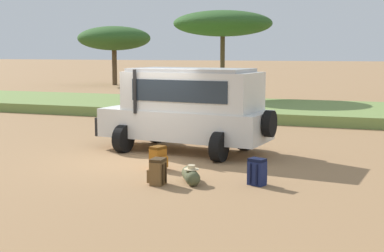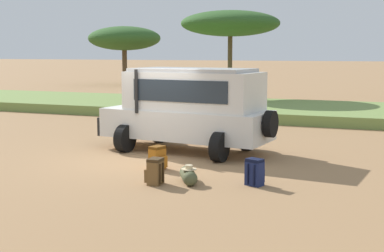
{
  "view_description": "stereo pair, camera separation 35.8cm",
  "coord_description": "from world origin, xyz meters",
  "px_view_note": "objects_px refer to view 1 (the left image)",
  "views": [
    {
      "loc": [
        6.14,
        -12.82,
        2.91
      ],
      "look_at": [
        1.43,
        0.08,
        1.0
      ],
      "focal_mm": 50.0,
      "sensor_mm": 36.0,
      "label": 1
    },
    {
      "loc": [
        6.48,
        -12.69,
        2.91
      ],
      "look_at": [
        1.43,
        0.08,
        1.0
      ],
      "focal_mm": 50.0,
      "sensor_mm": 36.0,
      "label": 2
    }
  ],
  "objects_px": {
    "backpack_beside_front_wheel": "(158,158)",
    "duffel_bag_low_black_case": "(191,175)",
    "backpack_cluster_center": "(257,172)",
    "backpack_near_rear_wheel": "(158,172)",
    "acacia_tree_far_left": "(114,38)",
    "safari_vehicle": "(188,108)",
    "acacia_tree_left_mid": "(223,24)"
  },
  "relations": [
    {
      "from": "duffel_bag_low_black_case",
      "to": "acacia_tree_left_mid",
      "type": "height_order",
      "value": "acacia_tree_left_mid"
    },
    {
      "from": "backpack_beside_front_wheel",
      "to": "duffel_bag_low_black_case",
      "type": "distance_m",
      "value": 1.6
    },
    {
      "from": "backpack_cluster_center",
      "to": "acacia_tree_left_mid",
      "type": "xyz_separation_m",
      "value": [
        -5.87,
        16.7,
        4.11
      ]
    },
    {
      "from": "safari_vehicle",
      "to": "backpack_beside_front_wheel",
      "type": "bearing_deg",
      "value": -86.49
    },
    {
      "from": "acacia_tree_far_left",
      "to": "acacia_tree_left_mid",
      "type": "distance_m",
      "value": 19.89
    },
    {
      "from": "safari_vehicle",
      "to": "acacia_tree_left_mid",
      "type": "bearing_deg",
      "value": 102.71
    },
    {
      "from": "acacia_tree_far_left",
      "to": "backpack_near_rear_wheel",
      "type": "bearing_deg",
      "value": -60.29
    },
    {
      "from": "backpack_near_rear_wheel",
      "to": "backpack_beside_front_wheel",
      "type": "bearing_deg",
      "value": 113.01
    },
    {
      "from": "backpack_beside_front_wheel",
      "to": "acacia_tree_left_mid",
      "type": "relative_size",
      "value": 0.11
    },
    {
      "from": "safari_vehicle",
      "to": "acacia_tree_left_mid",
      "type": "relative_size",
      "value": 1.01
    },
    {
      "from": "backpack_beside_front_wheel",
      "to": "duffel_bag_low_black_case",
      "type": "xyz_separation_m",
      "value": [
        1.23,
        -1.01,
        -0.12
      ]
    },
    {
      "from": "safari_vehicle",
      "to": "duffel_bag_low_black_case",
      "type": "bearing_deg",
      "value": -68.65
    },
    {
      "from": "safari_vehicle",
      "to": "backpack_beside_front_wheel",
      "type": "distance_m",
      "value": 2.74
    },
    {
      "from": "acacia_tree_far_left",
      "to": "acacia_tree_left_mid",
      "type": "height_order",
      "value": "acacia_tree_far_left"
    },
    {
      "from": "backpack_near_rear_wheel",
      "to": "safari_vehicle",
      "type": "bearing_deg",
      "value": 100.86
    },
    {
      "from": "acacia_tree_far_left",
      "to": "acacia_tree_left_mid",
      "type": "relative_size",
      "value": 1.21
    },
    {
      "from": "safari_vehicle",
      "to": "duffel_bag_low_black_case",
      "type": "height_order",
      "value": "safari_vehicle"
    },
    {
      "from": "safari_vehicle",
      "to": "backpack_near_rear_wheel",
      "type": "relative_size",
      "value": 9.26
    },
    {
      "from": "backpack_cluster_center",
      "to": "duffel_bag_low_black_case",
      "type": "height_order",
      "value": "backpack_cluster_center"
    },
    {
      "from": "safari_vehicle",
      "to": "acacia_tree_left_mid",
      "type": "height_order",
      "value": "acacia_tree_left_mid"
    },
    {
      "from": "backpack_beside_front_wheel",
      "to": "backpack_cluster_center",
      "type": "height_order",
      "value": "backpack_cluster_center"
    },
    {
      "from": "duffel_bag_low_black_case",
      "to": "acacia_tree_far_left",
      "type": "xyz_separation_m",
      "value": [
        -18.56,
        31.0,
        3.89
      ]
    },
    {
      "from": "acacia_tree_far_left",
      "to": "safari_vehicle",
      "type": "bearing_deg",
      "value": -57.98
    },
    {
      "from": "safari_vehicle",
      "to": "backpack_beside_front_wheel",
      "type": "relative_size",
      "value": 9.31
    },
    {
      "from": "duffel_bag_low_black_case",
      "to": "backpack_beside_front_wheel",
      "type": "bearing_deg",
      "value": 140.64
    },
    {
      "from": "backpack_cluster_center",
      "to": "acacia_tree_far_left",
      "type": "bearing_deg",
      "value": 123.1
    },
    {
      "from": "backpack_near_rear_wheel",
      "to": "duffel_bag_low_black_case",
      "type": "xyz_separation_m",
      "value": [
        0.63,
        0.41,
        -0.12
      ]
    },
    {
      "from": "safari_vehicle",
      "to": "backpack_near_rear_wheel",
      "type": "bearing_deg",
      "value": -79.14
    },
    {
      "from": "backpack_cluster_center",
      "to": "acacia_tree_left_mid",
      "type": "bearing_deg",
      "value": 109.37
    },
    {
      "from": "duffel_bag_low_black_case",
      "to": "acacia_tree_left_mid",
      "type": "distance_m",
      "value": 18.07
    },
    {
      "from": "safari_vehicle",
      "to": "backpack_cluster_center",
      "type": "height_order",
      "value": "safari_vehicle"
    },
    {
      "from": "safari_vehicle",
      "to": "acacia_tree_far_left",
      "type": "bearing_deg",
      "value": 122.02
    }
  ]
}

